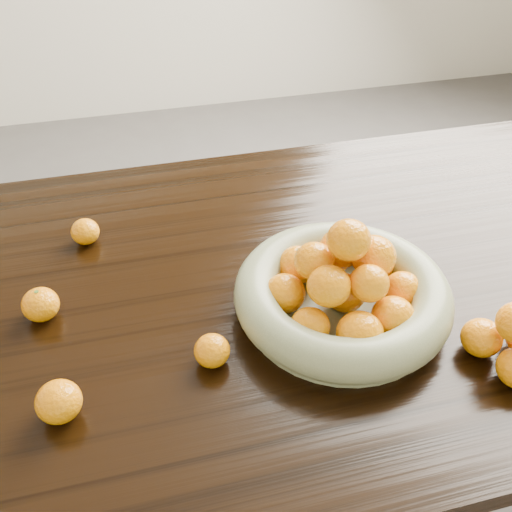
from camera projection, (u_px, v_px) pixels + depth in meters
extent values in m
plane|color=#565451|center=(237.00, 490.00, 1.56)|extent=(5.00, 5.00, 0.00)
cube|color=black|center=(229.00, 294.00, 1.10)|extent=(2.00, 1.00, 0.04)
cube|color=black|center=(486.00, 244.00, 1.84)|extent=(0.08, 0.08, 0.71)
cylinder|color=gray|center=(340.00, 308.00, 1.03)|extent=(0.34, 0.34, 0.02)
torus|color=gray|center=(342.00, 294.00, 1.01)|extent=(0.38, 0.38, 0.07)
ellipsoid|color=orange|center=(403.00, 289.00, 1.01)|extent=(0.07, 0.07, 0.06)
ellipsoid|color=orange|center=(374.00, 263.00, 1.06)|extent=(0.07, 0.07, 0.07)
ellipsoid|color=orange|center=(333.00, 258.00, 1.08)|extent=(0.07, 0.07, 0.06)
ellipsoid|color=orange|center=(298.00, 265.00, 1.06)|extent=(0.08, 0.08, 0.07)
ellipsoid|color=orange|center=(285.00, 293.00, 1.00)|extent=(0.07, 0.07, 0.07)
ellipsoid|color=orange|center=(310.00, 326.00, 0.94)|extent=(0.07, 0.07, 0.06)
ellipsoid|color=orange|center=(360.00, 333.00, 0.92)|extent=(0.08, 0.08, 0.07)
ellipsoid|color=orange|center=(393.00, 317.00, 0.95)|extent=(0.07, 0.07, 0.07)
ellipsoid|color=orange|center=(345.00, 293.00, 1.00)|extent=(0.07, 0.07, 0.07)
ellipsoid|color=orange|center=(373.00, 256.00, 0.99)|extent=(0.08, 0.08, 0.07)
ellipsoid|color=orange|center=(340.00, 248.00, 1.01)|extent=(0.08, 0.08, 0.07)
ellipsoid|color=orange|center=(314.00, 261.00, 0.98)|extent=(0.07, 0.07, 0.07)
ellipsoid|color=orange|center=(329.00, 286.00, 0.93)|extent=(0.07, 0.07, 0.07)
ellipsoid|color=orange|center=(369.00, 283.00, 0.94)|extent=(0.07, 0.07, 0.06)
ellipsoid|color=orange|center=(349.00, 240.00, 0.94)|extent=(0.07, 0.07, 0.07)
ellipsoid|color=orange|center=(481.00, 338.00, 0.94)|extent=(0.07, 0.07, 0.06)
ellipsoid|color=orange|center=(41.00, 304.00, 1.00)|extent=(0.07, 0.07, 0.06)
ellipsoid|color=orange|center=(59.00, 402.00, 0.84)|extent=(0.07, 0.07, 0.06)
ellipsoid|color=orange|center=(212.00, 351.00, 0.92)|extent=(0.06, 0.06, 0.05)
ellipsoid|color=orange|center=(85.00, 232.00, 1.18)|extent=(0.06, 0.06, 0.05)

